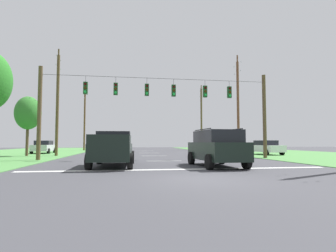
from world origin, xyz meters
TOP-DOWN VIEW (x-y plane):
  - ground_plane at (0.00, 0.00)m, footprint 120.00×120.00m
  - shoulder_grass_right at (16.10, 15.00)m, footprint 16.00×80.00m
  - stop_bar_stripe at (0.00, 3.52)m, footprint 15.38×0.45m
  - lane_dash_0 at (0.00, 9.52)m, footprint 2.50×0.15m
  - lane_dash_1 at (0.00, 16.65)m, footprint 2.50×0.15m
  - lane_dash_2 at (0.00, 23.46)m, footprint 2.50×0.15m
  - lane_dash_3 at (0.00, 31.28)m, footprint 2.50×0.15m
  - overhead_signal_span at (-0.12, 11.50)m, footprint 18.25×0.31m
  - pickup_truck at (-3.39, 5.87)m, footprint 2.45×5.47m
  - suv_black at (2.27, 4.76)m, footprint 2.36×4.87m
  - distant_car_crossing_white at (11.95, 17.12)m, footprint 2.36×4.46m
  - distant_car_oncoming at (-12.41, 23.96)m, footprint 2.11×4.34m
  - utility_pole_mid_right at (9.36, 18.17)m, footprint 0.27×1.94m
  - utility_pole_far_right at (9.69, 34.10)m, footprint 0.31×1.93m
  - utility_pole_mid_left at (-9.39, 17.61)m, footprint 0.28×1.70m
  - utility_pole_far_left at (-9.48, 34.74)m, footprint 0.27×1.86m
  - tree_roadside_right at (-12.13, 17.82)m, footprint 2.41×2.41m

SIDE VIEW (x-z plane):
  - ground_plane at x=0.00m, z-range 0.00..0.00m
  - stop_bar_stripe at x=0.00m, z-range 0.00..0.01m
  - lane_dash_0 at x=0.00m, z-range 0.00..0.01m
  - lane_dash_1 at x=0.00m, z-range 0.00..0.01m
  - lane_dash_2 at x=0.00m, z-range 0.00..0.01m
  - lane_dash_3 at x=0.00m, z-range 0.00..0.01m
  - shoulder_grass_right at x=16.10m, z-range 0.00..0.03m
  - distant_car_crossing_white at x=11.95m, z-range 0.03..1.55m
  - distant_car_oncoming at x=-12.41m, z-range 0.03..1.55m
  - pickup_truck at x=-3.39m, z-range -0.01..1.94m
  - suv_black at x=2.27m, z-range 0.03..2.09m
  - overhead_signal_span at x=-0.12m, z-range 0.54..7.60m
  - tree_roadside_right at x=-12.13m, z-range 1.24..6.99m
  - utility_pole_far_left at x=-9.48m, z-range -0.02..10.24m
  - utility_pole_mid_left at x=-9.39m, z-range -0.01..10.49m
  - utility_pole_mid_right at x=9.36m, z-range -0.05..10.94m
  - utility_pole_far_right at x=9.69m, z-range -0.02..11.00m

